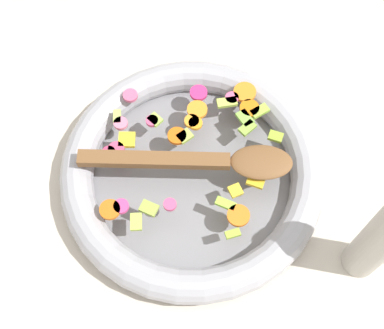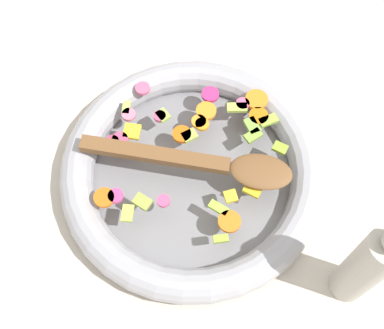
% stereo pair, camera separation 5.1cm
% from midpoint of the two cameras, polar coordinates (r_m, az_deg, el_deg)
% --- Properties ---
extents(ground_plane, '(4.00, 4.00, 0.00)m').
position_cam_midpoint_polar(ground_plane, '(0.82, 1.76, -1.62)').
color(ground_plane, beige).
extents(skillet, '(0.40, 0.40, 0.05)m').
position_cam_midpoint_polar(skillet, '(0.80, 1.80, -0.98)').
color(skillet, slate).
rests_on(skillet, ground_plane).
extents(chopped_vegetables, '(0.28, 0.26, 0.01)m').
position_cam_midpoint_polar(chopped_vegetables, '(0.79, 2.45, 2.22)').
color(chopped_vegetables, orange).
rests_on(chopped_vegetables, skillet).
extents(wooden_spoon, '(0.31, 0.07, 0.01)m').
position_cam_midpoint_polar(wooden_spoon, '(0.77, 3.67, 0.01)').
color(wooden_spoon, brown).
rests_on(wooden_spoon, chopped_vegetables).
extents(pepper_mill, '(0.05, 0.05, 0.22)m').
position_cam_midpoint_polar(pepper_mill, '(0.72, 20.11, -10.30)').
color(pepper_mill, '#B2ADA3').
rests_on(pepper_mill, ground_plane).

